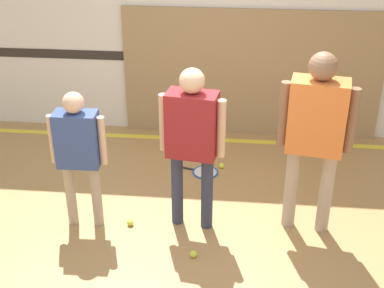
# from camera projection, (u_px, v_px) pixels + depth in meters

# --- Properties ---
(ground_plane) EXTENTS (16.00, 16.00, 0.00)m
(ground_plane) POSITION_uv_depth(u_px,v_px,m) (184.00, 234.00, 5.28)
(ground_plane) COLOR #A87F4C
(wall_back) EXTENTS (16.00, 0.07, 3.20)m
(wall_back) POSITION_uv_depth(u_px,v_px,m) (204.00, 13.00, 6.63)
(wall_back) COLOR silver
(wall_back) RESTS_ON ground_plane
(wall_panel) EXTENTS (3.32, 0.05, 1.68)m
(wall_panel) POSITION_uv_depth(u_px,v_px,m) (252.00, 74.00, 6.87)
(wall_panel) COLOR #9E7F56
(wall_panel) RESTS_ON ground_plane
(floor_stripe) EXTENTS (14.40, 0.10, 0.01)m
(floor_stripe) POSITION_uv_depth(u_px,v_px,m) (201.00, 139.00, 7.09)
(floor_stripe) COLOR yellow
(floor_stripe) RESTS_ON ground_plane
(person_instructor) EXTENTS (0.63, 0.32, 1.66)m
(person_instructor) POSITION_uv_depth(u_px,v_px,m) (192.00, 133.00, 4.96)
(person_instructor) COLOR #2D334C
(person_instructor) RESTS_ON ground_plane
(person_student_left) EXTENTS (0.54, 0.23, 1.43)m
(person_student_left) POSITION_uv_depth(u_px,v_px,m) (78.00, 146.00, 5.03)
(person_student_left) COLOR tan
(person_student_left) RESTS_ON ground_plane
(person_student_right) EXTENTS (0.69, 0.36, 1.83)m
(person_student_right) POSITION_uv_depth(u_px,v_px,m) (316.00, 126.00, 4.86)
(person_student_right) COLOR tan
(person_student_right) RESTS_ON ground_plane
(racket_spare_on_floor) EXTENTS (0.57, 0.38, 0.03)m
(racket_spare_on_floor) POSITION_uv_depth(u_px,v_px,m) (204.00, 172.00, 6.32)
(racket_spare_on_floor) COLOR blue
(racket_spare_on_floor) RESTS_ON ground_plane
(tennis_ball_near_instructor) EXTENTS (0.07, 0.07, 0.07)m
(tennis_ball_near_instructor) POSITION_uv_depth(u_px,v_px,m) (193.00, 254.00, 4.96)
(tennis_ball_near_instructor) COLOR #CCE038
(tennis_ball_near_instructor) RESTS_ON ground_plane
(tennis_ball_by_spare_racket) EXTENTS (0.07, 0.07, 0.07)m
(tennis_ball_by_spare_racket) POSITION_uv_depth(u_px,v_px,m) (221.00, 166.00, 6.40)
(tennis_ball_by_spare_racket) COLOR #CCE038
(tennis_ball_by_spare_racket) RESTS_ON ground_plane
(tennis_ball_stray_left) EXTENTS (0.07, 0.07, 0.07)m
(tennis_ball_stray_left) POSITION_uv_depth(u_px,v_px,m) (130.00, 223.00, 5.39)
(tennis_ball_stray_left) COLOR #CCE038
(tennis_ball_stray_left) RESTS_ON ground_plane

